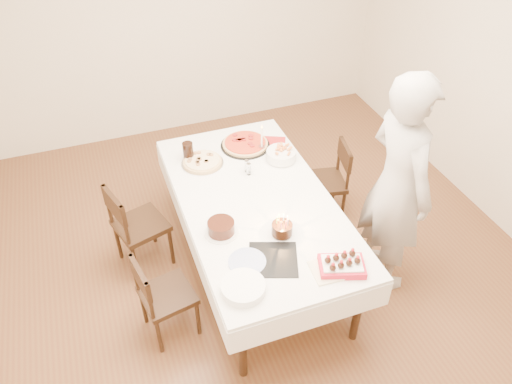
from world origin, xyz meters
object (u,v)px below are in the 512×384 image
object	(u,v)px
cola_glass	(188,152)
taper_candle	(262,138)
chair_left_savory	(141,225)
chair_left_dessert	(167,295)
pizza_pepperoni	(245,144)
dining_table	(256,234)
strawberry_box	(342,265)
pizza_white	(202,162)
pasta_bowl	(281,155)
layer_cake	(221,228)
person	(397,186)
birthday_cake	(282,226)
chair_right_savory	(324,182)

from	to	relation	value
cola_glass	taper_candle	bearing A→B (deg)	-8.14
chair_left_savory	cola_glass	world-z (taller)	cola_glass
chair_left_savory	chair_left_dessert	size ratio (longest dim) A/B	1.08
pizza_pepperoni	taper_candle	distance (m)	0.20
dining_table	strawberry_box	world-z (taller)	strawberry_box
dining_table	chair_left_dessert	size ratio (longest dim) A/B	2.77
dining_table	strawberry_box	xyz separation A→B (m)	(0.29, -0.87, 0.41)
pizza_white	taper_candle	world-z (taller)	taper_candle
chair_left_savory	dining_table	bearing A→B (deg)	139.25
taper_candle	chair_left_dessert	bearing A→B (deg)	-137.99
chair_left_savory	pizza_white	bearing A→B (deg)	-178.00
chair_left_dessert	pasta_bowl	size ratio (longest dim) A/B	3.03
dining_table	cola_glass	world-z (taller)	cola_glass
dining_table	pizza_white	distance (m)	0.77
chair_left_savory	taper_candle	world-z (taller)	taper_candle
dining_table	layer_cake	size ratio (longest dim) A/B	8.60
person	layer_cake	world-z (taller)	person
chair_left_savory	birthday_cake	distance (m)	1.30
dining_table	strawberry_box	bearing A→B (deg)	-71.55
pizza_pepperoni	layer_cake	bearing A→B (deg)	-117.97
pizza_pepperoni	pasta_bowl	xyz separation A→B (m)	(0.22, -0.30, 0.03)
pizza_white	layer_cake	world-z (taller)	layer_cake
birthday_cake	dining_table	bearing A→B (deg)	95.62
chair_left_dessert	taper_candle	distance (m)	1.56
dining_table	chair_right_savory	size ratio (longest dim) A/B	2.71
cola_glass	strawberry_box	distance (m)	1.70
cola_glass	chair_right_savory	bearing A→B (deg)	-13.60
chair_right_savory	cola_glass	distance (m)	1.30
chair_left_dessert	birthday_cake	world-z (taller)	birthday_cake
chair_left_dessert	pizza_pepperoni	xyz separation A→B (m)	(0.99, 1.11, 0.39)
chair_left_dessert	birthday_cake	distance (m)	0.98
pasta_bowl	pizza_pepperoni	bearing A→B (deg)	126.18
taper_candle	strawberry_box	xyz separation A→B (m)	(0.01, -1.48, -0.09)
person	strawberry_box	distance (m)	0.83
strawberry_box	taper_candle	bearing A→B (deg)	90.54
cola_glass	birthday_cake	bearing A→B (deg)	-70.36
pizza_pepperoni	pasta_bowl	bearing A→B (deg)	-53.82
pizza_pepperoni	taper_candle	size ratio (longest dim) A/B	1.66
pasta_bowl	person	bearing A→B (deg)	-55.11
pizza_pepperoni	chair_left_savory	bearing A→B (deg)	-161.79
chair_right_savory	cola_glass	size ratio (longest dim) A/B	4.70
pizza_white	taper_candle	size ratio (longest dim) A/B	1.37
chair_left_dessert	pasta_bowl	distance (m)	1.52
pizza_white	pizza_pepperoni	size ratio (longest dim) A/B	0.82
birthday_cake	strawberry_box	world-z (taller)	birthday_cake
taper_candle	layer_cake	bearing A→B (deg)	-126.22
chair_right_savory	chair_left_savory	size ratio (longest dim) A/B	0.94
chair_left_dessert	strawberry_box	size ratio (longest dim) A/B	2.56
taper_candle	strawberry_box	bearing A→B (deg)	-89.46
chair_left_dessert	taper_candle	xyz separation A→B (m)	(1.10, 0.99, 0.50)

